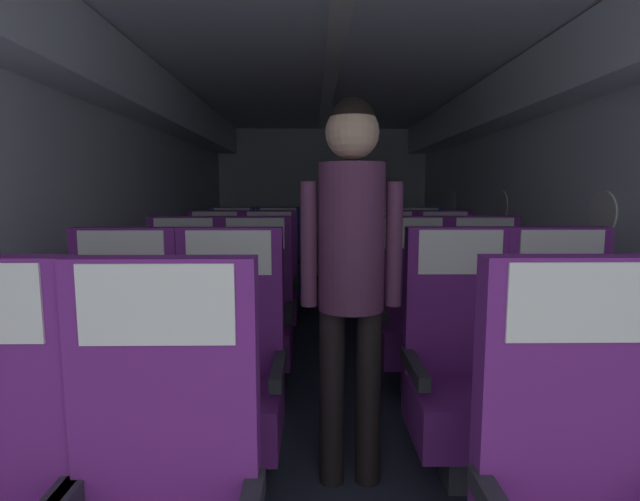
{
  "coord_description": "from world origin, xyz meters",
  "views": [
    {
      "loc": [
        -0.14,
        0.24,
        1.29
      ],
      "look_at": [
        -0.08,
        4.24,
        0.79
      ],
      "focal_mm": 26.66,
      "sensor_mm": 36.0,
      "label": 1
    }
  ],
  "objects_px": {
    "seat_b_left_window": "(120,379)",
    "seat_d_right_aisle": "(446,288)",
    "seat_c_right_aisle": "(486,318)",
    "seat_e_right_aisle": "(421,270)",
    "seat_c_left_aisle": "(255,319)",
    "seat_e_left_aisle": "(278,270)",
    "flight_attendant": "(351,252)",
    "seat_c_left_window": "(183,320)",
    "seat_e_left_window": "(232,270)",
    "seat_e_right_window": "(375,270)",
    "seat_b_right_window": "(462,377)",
    "seat_d_left_window": "(215,289)",
    "seat_b_right_aisle": "(564,376)",
    "seat_d_right_window": "(390,289)",
    "seat_d_left_aisle": "(269,289)",
    "seat_b_left_aisle": "(228,379)",
    "seat_c_right_window": "(414,318)"
  },
  "relations": [
    {
      "from": "seat_b_right_aisle",
      "to": "seat_d_right_aisle",
      "type": "distance_m",
      "value": 1.93
    },
    {
      "from": "seat_d_right_aisle",
      "to": "seat_d_right_window",
      "type": "relative_size",
      "value": 1.0
    },
    {
      "from": "seat_b_right_aisle",
      "to": "seat_d_right_window",
      "type": "relative_size",
      "value": 1.0
    },
    {
      "from": "seat_e_right_aisle",
      "to": "seat_b_left_aisle",
      "type": "bearing_deg",
      "value": -117.41
    },
    {
      "from": "seat_b_right_aisle",
      "to": "seat_d_left_window",
      "type": "distance_m",
      "value": 2.76
    },
    {
      "from": "seat_b_right_window",
      "to": "seat_c_left_aisle",
      "type": "bearing_deg",
      "value": 136.83
    },
    {
      "from": "seat_b_right_aisle",
      "to": "seat_e_left_aisle",
      "type": "xyz_separation_m",
      "value": [
        -1.48,
        2.9,
        0.0
      ]
    },
    {
      "from": "seat_d_left_aisle",
      "to": "seat_b_left_window",
      "type": "bearing_deg",
      "value": -103.79
    },
    {
      "from": "seat_c_left_window",
      "to": "flight_attendant",
      "type": "distance_m",
      "value": 1.52
    },
    {
      "from": "seat_b_left_window",
      "to": "seat_e_left_aisle",
      "type": "xyz_separation_m",
      "value": [
        0.48,
        2.9,
        0.0
      ]
    },
    {
      "from": "seat_b_right_aisle",
      "to": "seat_e_right_aisle",
      "type": "height_order",
      "value": "same"
    },
    {
      "from": "seat_b_left_window",
      "to": "seat_e_right_aisle",
      "type": "bearing_deg",
      "value": 55.7
    },
    {
      "from": "seat_e_left_window",
      "to": "flight_attendant",
      "type": "distance_m",
      "value": 3.15
    },
    {
      "from": "seat_d_right_aisle",
      "to": "seat_e_left_aisle",
      "type": "relative_size",
      "value": 1.0
    },
    {
      "from": "seat_b_right_window",
      "to": "seat_e_left_window",
      "type": "height_order",
      "value": "same"
    },
    {
      "from": "seat_b_right_aisle",
      "to": "seat_d_right_window",
      "type": "height_order",
      "value": "same"
    },
    {
      "from": "seat_b_right_window",
      "to": "seat_c_left_aisle",
      "type": "relative_size",
      "value": 1.0
    },
    {
      "from": "seat_c_left_window",
      "to": "seat_d_left_window",
      "type": "bearing_deg",
      "value": 90.0
    },
    {
      "from": "seat_c_left_window",
      "to": "seat_e_left_window",
      "type": "xyz_separation_m",
      "value": [
        -0.01,
        1.93,
        0.0
      ]
    },
    {
      "from": "seat_b_left_window",
      "to": "seat_e_left_window",
      "type": "distance_m",
      "value": 2.91
    },
    {
      "from": "seat_b_left_window",
      "to": "seat_d_right_aisle",
      "type": "xyz_separation_m",
      "value": [
        1.98,
        1.93,
        0.0
      ]
    },
    {
      "from": "seat_d_left_window",
      "to": "seat_d_right_window",
      "type": "relative_size",
      "value": 1.0
    },
    {
      "from": "seat_b_left_window",
      "to": "seat_d_left_aisle",
      "type": "relative_size",
      "value": 1.0
    },
    {
      "from": "seat_d_left_aisle",
      "to": "seat_e_left_window",
      "type": "xyz_separation_m",
      "value": [
        -0.48,
        0.96,
        0.0
      ]
    },
    {
      "from": "seat_c_right_window",
      "to": "seat_d_left_aisle",
      "type": "xyz_separation_m",
      "value": [
        -1.03,
        0.96,
        0.0
      ]
    },
    {
      "from": "seat_b_left_aisle",
      "to": "seat_d_right_aisle",
      "type": "height_order",
      "value": "same"
    },
    {
      "from": "seat_b_right_window",
      "to": "seat_d_left_window",
      "type": "xyz_separation_m",
      "value": [
        -1.5,
        1.95,
        0.0
      ]
    },
    {
      "from": "seat_d_right_aisle",
      "to": "seat_e_right_window",
      "type": "xyz_separation_m",
      "value": [
        -0.47,
        0.98,
        0.0
      ]
    },
    {
      "from": "seat_b_right_window",
      "to": "seat_e_left_aisle",
      "type": "bearing_deg",
      "value": 109.53
    },
    {
      "from": "seat_d_right_window",
      "to": "flight_attendant",
      "type": "xyz_separation_m",
      "value": [
        -0.49,
        -1.96,
        0.57
      ]
    },
    {
      "from": "seat_c_left_window",
      "to": "seat_e_right_aisle",
      "type": "relative_size",
      "value": 1.0
    },
    {
      "from": "seat_c_left_aisle",
      "to": "seat_d_right_aisle",
      "type": "height_order",
      "value": "same"
    },
    {
      "from": "seat_c_left_aisle",
      "to": "seat_c_right_aisle",
      "type": "height_order",
      "value": "same"
    },
    {
      "from": "seat_b_right_aisle",
      "to": "seat_e_right_window",
      "type": "bearing_deg",
      "value": 99.05
    },
    {
      "from": "seat_b_right_window",
      "to": "seat_d_right_aisle",
      "type": "bearing_deg",
      "value": 76.41
    },
    {
      "from": "seat_e_left_aisle",
      "to": "flight_attendant",
      "type": "relative_size",
      "value": 0.68
    },
    {
      "from": "seat_e_left_window",
      "to": "seat_e_right_window",
      "type": "xyz_separation_m",
      "value": [
        1.51,
        0.01,
        0.0
      ]
    },
    {
      "from": "seat_b_right_window",
      "to": "seat_c_left_window",
      "type": "height_order",
      "value": "same"
    },
    {
      "from": "seat_b_right_aisle",
      "to": "seat_c_left_aisle",
      "type": "bearing_deg",
      "value": 146.86
    },
    {
      "from": "seat_b_right_window",
      "to": "seat_d_left_aisle",
      "type": "bearing_deg",
      "value": 118.09
    },
    {
      "from": "seat_c_right_window",
      "to": "seat_e_left_aisle",
      "type": "bearing_deg",
      "value": 118.08
    },
    {
      "from": "seat_c_left_window",
      "to": "seat_d_right_aisle",
      "type": "distance_m",
      "value": 2.19
    },
    {
      "from": "seat_c_right_aisle",
      "to": "seat_e_right_aisle",
      "type": "bearing_deg",
      "value": 89.76
    },
    {
      "from": "seat_e_left_window",
      "to": "seat_e_left_aisle",
      "type": "relative_size",
      "value": 1.0
    },
    {
      "from": "seat_d_left_aisle",
      "to": "seat_b_right_aisle",
      "type": "bearing_deg",
      "value": -52.46
    },
    {
      "from": "seat_e_left_aisle",
      "to": "seat_e_right_aisle",
      "type": "distance_m",
      "value": 1.5
    },
    {
      "from": "seat_c_right_aisle",
      "to": "seat_e_left_aisle",
      "type": "distance_m",
      "value": 2.43
    },
    {
      "from": "seat_c_left_window",
      "to": "seat_c_right_aisle",
      "type": "height_order",
      "value": "same"
    },
    {
      "from": "seat_b_left_window",
      "to": "seat_e_left_aisle",
      "type": "distance_m",
      "value": 2.94
    },
    {
      "from": "seat_b_left_window",
      "to": "flight_attendant",
      "type": "bearing_deg",
      "value": -1.14
    }
  ]
}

